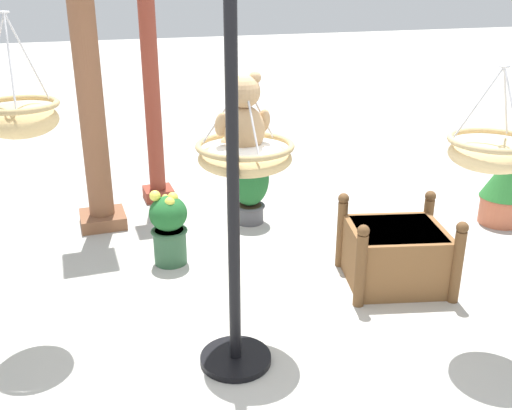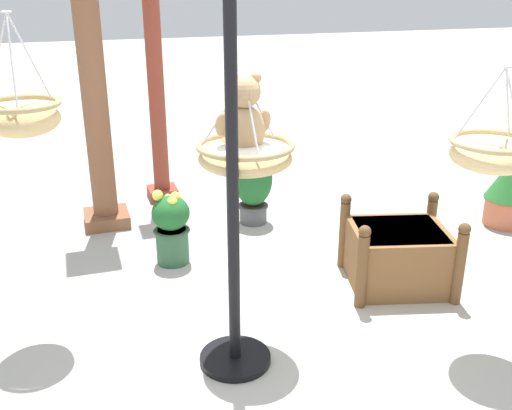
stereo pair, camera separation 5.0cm
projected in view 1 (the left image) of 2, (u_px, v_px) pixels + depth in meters
name	position (u px, v px, depth m)	size (l,w,h in m)	color
ground_plane	(263.00, 353.00, 3.69)	(40.00, 40.00, 0.00)	#ADAAA3
display_pole_central	(234.00, 237.00, 3.30)	(0.44, 0.44, 2.65)	black
hanging_basket_with_teddy	(245.00, 155.00, 3.42)	(0.58, 0.58, 0.55)	tan
teddy_bear	(243.00, 120.00, 3.36)	(0.33, 0.29, 0.48)	tan
hanging_basket_left_high	(20.00, 117.00, 3.43)	(0.47, 0.47, 0.72)	tan
hanging_basket_right_low	(491.00, 152.00, 3.37)	(0.51, 0.51, 0.60)	tan
greenhouse_pillar_left	(90.00, 94.00, 5.12)	(0.44, 0.44, 2.61)	brown
greenhouse_pillar_right	(150.00, 70.00, 5.74)	(0.31, 0.31, 2.82)	brown
wooden_planter_box	(395.00, 253.00, 4.45)	(0.93, 0.87, 0.63)	brown
potted_plant_flowering_red	(169.00, 227.00, 4.74)	(0.31, 0.31, 0.64)	#2D5638
potted_plant_tall_leafy	(504.00, 189.00, 5.51)	(0.44, 0.44, 0.68)	#BC6042
potted_plant_small_succulent	(250.00, 185.00, 5.51)	(0.37, 0.37, 0.71)	#4C4C51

